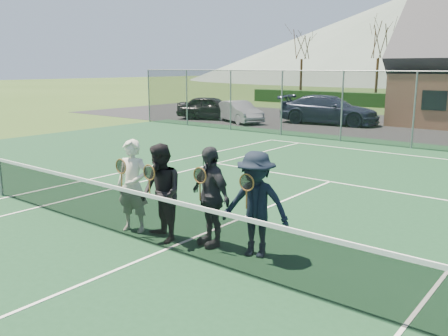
# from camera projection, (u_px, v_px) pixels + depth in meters

# --- Properties ---
(court_surface) EXTENTS (30.00, 30.00, 0.02)m
(court_surface) POSITION_uv_depth(u_px,v_px,m) (166.00, 250.00, 8.32)
(court_surface) COLOR #14381E
(court_surface) RESTS_ON ground
(tarmac_carpark) EXTENTS (40.00, 12.00, 0.01)m
(tarmac_carpark) POSITION_uv_depth(u_px,v_px,m) (374.00, 125.00, 26.07)
(tarmac_carpark) COLOR black
(tarmac_carpark) RESTS_ON ground
(hill_west) EXTENTS (110.00, 110.00, 18.00)m
(hill_west) POSITION_uv_depth(u_px,v_px,m) (417.00, 37.00, 94.39)
(hill_west) COLOR #5A6C60
(hill_west) RESTS_ON ground
(car_a) EXTENTS (4.51, 3.05, 1.43)m
(car_a) POSITION_uv_depth(u_px,v_px,m) (211.00, 108.00, 28.94)
(car_a) COLOR black
(car_a) RESTS_ON ground
(car_b) EXTENTS (3.96, 2.76, 1.24)m
(car_b) POSITION_uv_depth(u_px,v_px,m) (239.00, 112.00, 27.35)
(car_b) COLOR #999BA1
(car_b) RESTS_ON ground
(car_c) EXTENTS (5.77, 2.94, 1.60)m
(car_c) POSITION_uv_depth(u_px,v_px,m) (329.00, 110.00, 26.55)
(car_c) COLOR #1C2138
(car_c) RESTS_ON ground
(court_markings) EXTENTS (11.03, 23.83, 0.01)m
(court_markings) POSITION_uv_depth(u_px,v_px,m) (166.00, 249.00, 8.32)
(court_markings) COLOR white
(court_markings) RESTS_ON court_surface
(tennis_net) EXTENTS (11.68, 0.08, 1.10)m
(tennis_net) POSITION_uv_depth(u_px,v_px,m) (166.00, 221.00, 8.21)
(tennis_net) COLOR slate
(tennis_net) RESTS_ON ground
(perimeter_fence) EXTENTS (30.07, 0.07, 3.02)m
(perimeter_fence) POSITION_uv_depth(u_px,v_px,m) (414.00, 110.00, 18.34)
(perimeter_fence) COLOR slate
(perimeter_fence) RESTS_ON ground
(tree_a) EXTENTS (3.20, 3.20, 7.77)m
(tree_a) POSITION_uv_depth(u_px,v_px,m) (302.00, 37.00, 42.11)
(tree_a) COLOR #361F13
(tree_a) RESTS_ON ground
(tree_b) EXTENTS (3.20, 3.20, 7.77)m
(tree_b) POSITION_uv_depth(u_px,v_px,m) (380.00, 33.00, 37.85)
(tree_b) COLOR #372214
(tree_b) RESTS_ON ground
(player_a) EXTENTS (0.76, 0.62, 1.80)m
(player_a) POSITION_uv_depth(u_px,v_px,m) (133.00, 186.00, 9.10)
(player_a) COLOR beige
(player_a) RESTS_ON court_surface
(player_b) EXTENTS (1.06, 0.95, 1.80)m
(player_b) POSITION_uv_depth(u_px,v_px,m) (161.00, 193.00, 8.59)
(player_b) COLOR black
(player_b) RESTS_ON court_surface
(player_c) EXTENTS (1.14, 0.72, 1.80)m
(player_c) POSITION_uv_depth(u_px,v_px,m) (210.00, 196.00, 8.38)
(player_c) COLOR #27282D
(player_c) RESTS_ON court_surface
(player_d) EXTENTS (1.30, 0.95, 1.80)m
(player_d) POSITION_uv_depth(u_px,v_px,m) (256.00, 204.00, 7.88)
(player_d) COLOR black
(player_d) RESTS_ON court_surface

